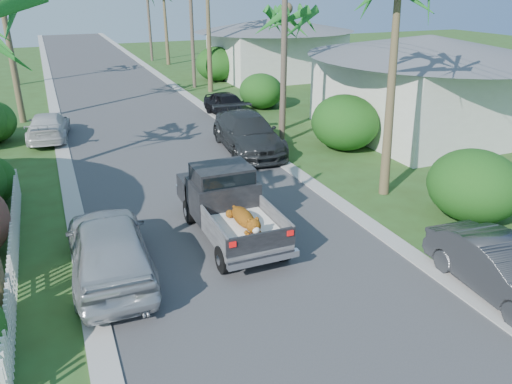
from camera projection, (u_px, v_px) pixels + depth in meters
name	position (u px, v px, depth m)	size (l,w,h in m)	color
ground	(306.00, 329.00, 11.09)	(120.00, 120.00, 0.00)	#2E481B
road	(124.00, 102.00, 32.35)	(8.00, 100.00, 0.02)	#38383A
curb_left	(54.00, 107.00, 30.81)	(0.60, 100.00, 0.06)	#A5A39E
curb_right	(189.00, 96.00, 33.87)	(0.60, 100.00, 0.06)	#A5A39E
pickup_truck	(226.00, 201.00, 15.11)	(1.98, 5.12, 2.06)	black
parked_car_rn	(501.00, 269.00, 12.12)	(1.45, 4.15, 1.37)	#2B2D30
parked_car_rm	(248.00, 133.00, 22.64)	(2.30, 5.66, 1.64)	#27292B
parked_car_rf	(228.00, 105.00, 28.50)	(1.61, 4.01, 1.37)	black
parked_car_ln	(109.00, 247.00, 12.80)	(2.00, 4.97, 1.69)	#B6B8BD
parked_car_lf	(48.00, 126.00, 24.37)	(1.81, 4.46, 1.30)	silver
palm_r_b	(285.00, 9.00, 23.90)	(4.40, 4.40, 7.20)	brown
shrub_r_a	(474.00, 186.00, 15.91)	(2.80, 3.08, 2.30)	#174513
shrub_r_b	(345.00, 122.00, 22.74)	(3.00, 3.30, 2.50)	#174513
shrub_r_c	(261.00, 91.00, 30.37)	(2.60, 2.86, 2.10)	#174513
shrub_r_d	(216.00, 64.00, 38.95)	(3.20, 3.52, 2.60)	#174513
picket_fence	(14.00, 249.00, 13.43)	(0.10, 11.00, 1.00)	white
house_right_near	(424.00, 89.00, 25.07)	(8.00, 9.00, 4.80)	silver
house_right_far	(275.00, 50.00, 40.42)	(9.00, 8.00, 4.60)	silver
utility_pole_b	(284.00, 44.00, 22.36)	(1.60, 0.26, 9.00)	brown
utility_pole_c	(192.00, 22.00, 35.12)	(1.60, 0.26, 9.00)	brown
utility_pole_d	(148.00, 12.00, 47.88)	(1.60, 0.26, 9.00)	brown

